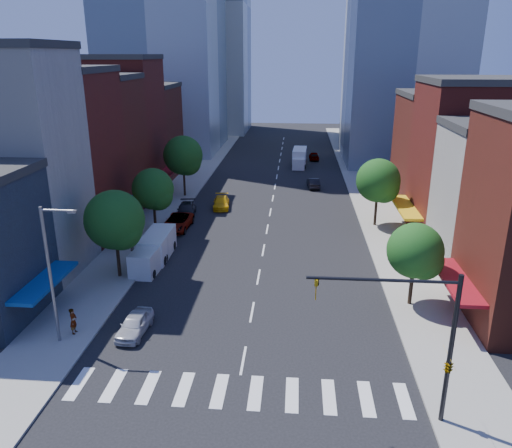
{
  "coord_description": "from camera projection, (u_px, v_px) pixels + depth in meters",
  "views": [
    {
      "loc": [
        2.9,
        -25.8,
        17.62
      ],
      "look_at": [
        -0.13,
        11.02,
        5.0
      ],
      "focal_mm": 35.0,
      "sensor_mm": 36.0,
      "label": 1
    }
  ],
  "objects": [
    {
      "name": "tree_left_far",
      "position": [
        184.0,
        157.0,
        63.33
      ],
      "size": [
        5.0,
        5.0,
        7.75
      ],
      "color": "black",
      "rests_on": "sidewalk_left"
    },
    {
      "name": "traffic_signal",
      "position": [
        439.0,
        350.0,
        23.89
      ],
      "size": [
        7.24,
        2.24,
        8.0
      ],
      "color": "black",
      "rests_on": "sidewalk_right"
    },
    {
      "name": "crosswalk",
      "position": [
        237.0,
        392.0,
        27.42
      ],
      "size": [
        19.0,
        3.0,
        0.01
      ],
      "primitive_type": "cube",
      "color": "silver",
      "rests_on": "ground"
    },
    {
      "name": "parked_car_front",
      "position": [
        135.0,
        324.0,
        32.99
      ],
      "size": [
        1.85,
        4.05,
        1.35
      ],
      "primitive_type": "imported",
      "rotation": [
        0.0,
        0.0,
        -0.07
      ],
      "color": "#B7B8BD",
      "rests_on": "ground"
    },
    {
      "name": "pedestrian_far",
      "position": [
        131.0,
        249.0,
        44.9
      ],
      "size": [
        0.71,
        0.86,
        1.6
      ],
      "primitive_type": "imported",
      "rotation": [
        0.0,
        0.0,
        -1.43
      ],
      "color": "#999999",
      "rests_on": "sidewalk_left"
    },
    {
      "name": "bldg_left_1",
      "position": [
        0.0,
        166.0,
        40.29
      ],
      "size": [
        12.0,
        8.0,
        18.0
      ],
      "primitive_type": "cube",
      "color": "silver",
      "rests_on": "ground"
    },
    {
      "name": "bldg_left_3",
      "position": [
        87.0,
        148.0,
        56.81
      ],
      "size": [
        12.0,
        8.0,
        15.0
      ],
      "primitive_type": "cube",
      "color": "#582016",
      "rests_on": "ground"
    },
    {
      "name": "bldg_left_5",
      "position": [
        136.0,
        133.0,
        74.1
      ],
      "size": [
        12.0,
        10.0,
        13.0
      ],
      "primitive_type": "cube",
      "color": "#582016",
      "rests_on": "ground"
    },
    {
      "name": "tree_left_mid",
      "position": [
        154.0,
        191.0,
        50.34
      ],
      "size": [
        4.2,
        4.2,
        6.65
      ],
      "color": "black",
      "rests_on": "sidewalk_left"
    },
    {
      "name": "parked_car_rear",
      "position": [
        186.0,
        210.0,
        56.95
      ],
      "size": [
        2.65,
        5.2,
        1.45
      ],
      "primitive_type": "imported",
      "rotation": [
        0.0,
        0.0,
        0.13
      ],
      "color": "black",
      "rests_on": "ground"
    },
    {
      "name": "parked_car_third",
      "position": [
        177.0,
        222.0,
        52.69
      ],
      "size": [
        2.77,
        5.59,
        1.53
      ],
      "primitive_type": "imported",
      "rotation": [
        0.0,
        0.0,
        -0.04
      ],
      "color": "#999999",
      "rests_on": "ground"
    },
    {
      "name": "taxi",
      "position": [
        221.0,
        202.0,
        60.05
      ],
      "size": [
        2.35,
        4.74,
        1.33
      ],
      "primitive_type": "imported",
      "rotation": [
        0.0,
        0.0,
        0.11
      ],
      "color": "yellow",
      "rests_on": "ground"
    },
    {
      "name": "bldg_left_2",
      "position": [
        51.0,
        158.0,
        48.63
      ],
      "size": [
        12.0,
        9.0,
        16.0
      ],
      "primitive_type": "cube",
      "color": "maroon",
      "rests_on": "ground"
    },
    {
      "name": "sidewalk_left",
      "position": [
        184.0,
        188.0,
        68.92
      ],
      "size": [
        5.0,
        120.0,
        0.15
      ],
      "primitive_type": "cube",
      "color": "gray",
      "rests_on": "ground"
    },
    {
      "name": "traffic_car_oncoming",
      "position": [
        313.0,
        183.0,
        69.07
      ],
      "size": [
        1.84,
        4.23,
        1.35
      ],
      "primitive_type": "imported",
      "rotation": [
        0.0,
        0.0,
        3.24
      ],
      "color": "black",
      "rests_on": "ground"
    },
    {
      "name": "pedestrian_near",
      "position": [
        73.0,
        321.0,
        32.67
      ],
      "size": [
        0.44,
        0.66,
        1.78
      ],
      "primitive_type": "imported",
      "rotation": [
        0.0,
        0.0,
        1.6
      ],
      "color": "#999999",
      "rests_on": "sidewalk_left"
    },
    {
      "name": "parked_car_second",
      "position": [
        164.0,
        242.0,
        47.46
      ],
      "size": [
        1.61,
        4.07,
        1.32
      ],
      "primitive_type": "imported",
      "rotation": [
        0.0,
        0.0,
        0.05
      ],
      "color": "black",
      "rests_on": "ground"
    },
    {
      "name": "tree_left_near",
      "position": [
        116.0,
        222.0,
        39.86
      ],
      "size": [
        4.8,
        4.8,
        7.3
      ],
      "color": "black",
      "rests_on": "sidewalk_left"
    },
    {
      "name": "bldg_right_2",
      "position": [
        481.0,
        163.0,
        48.83
      ],
      "size": [
        12.0,
        10.0,
        15.0
      ],
      "primitive_type": "cube",
      "color": "maroon",
      "rests_on": "ground"
    },
    {
      "name": "tree_right_far",
      "position": [
        380.0,
        182.0,
        52.23
      ],
      "size": [
        4.6,
        4.6,
        7.2
      ],
      "color": "black",
      "rests_on": "sidewalk_right"
    },
    {
      "name": "bldg_right_3",
      "position": [
        451.0,
        154.0,
        58.59
      ],
      "size": [
        12.0,
        10.0,
        13.0
      ],
      "primitive_type": "cube",
      "color": "#582016",
      "rests_on": "ground"
    },
    {
      "name": "traffic_car_far",
      "position": [
        314.0,
        156.0,
        87.31
      ],
      "size": [
        1.74,
        4.09,
        1.38
      ],
      "primitive_type": "imported",
      "rotation": [
        0.0,
        0.0,
        3.17
      ],
      "color": "#999999",
      "rests_on": "ground"
    },
    {
      "name": "cargo_van_near",
      "position": [
        148.0,
        259.0,
        42.61
      ],
      "size": [
        2.24,
        5.06,
        2.11
      ],
      "rotation": [
        0.0,
        0.0,
        -0.05
      ],
      "color": "silver",
      "rests_on": "ground"
    },
    {
      "name": "ground",
      "position": [
        243.0,
        360.0,
        30.25
      ],
      "size": [
        220.0,
        220.0,
        0.0
      ],
      "primitive_type": "plane",
      "color": "black",
      "rests_on": "ground"
    },
    {
      "name": "cargo_van_far",
      "position": [
        157.0,
        245.0,
        45.28
      ],
      "size": [
        2.27,
        5.46,
        2.32
      ],
      "rotation": [
        0.0,
        0.0,
        0.01
      ],
      "color": "white",
      "rests_on": "ground"
    },
    {
      "name": "sidewalk_right",
      "position": [
        367.0,
        192.0,
        66.98
      ],
      "size": [
        5.0,
        120.0,
        0.15
      ],
      "primitive_type": "cube",
      "color": "gray",
      "rests_on": "ground"
    },
    {
      "name": "bldg_left_4",
      "position": [
        112.0,
        128.0,
        64.5
      ],
      "size": [
        12.0,
        9.0,
        17.0
      ],
      "primitive_type": "cube",
      "color": "maroon",
      "rests_on": "ground"
    },
    {
      "name": "box_truck",
      "position": [
        299.0,
        158.0,
        82.07
      ],
      "size": [
        2.46,
        7.16,
        2.85
      ],
      "rotation": [
        0.0,
        0.0,
        -0.05
      ],
      "color": "silver",
      "rests_on": "ground"
    },
    {
      "name": "streetlight",
      "position": [
        52.0,
        267.0,
        30.4
      ],
      "size": [
        2.25,
        0.25,
        9.0
      ],
      "color": "slate",
      "rests_on": "sidewalk_left"
    },
    {
      "name": "tower_far_w",
      "position": [
        207.0,
        5.0,
        112.19
      ],
      "size": [
        18.0,
        18.0,
        56.0
      ],
      "primitive_type": "cube",
      "color": "#9EA5AD",
      "rests_on": "ground"
    },
    {
      "name": "tree_right_near",
      "position": [
        417.0,
        253.0,
        35.47
      ],
      "size": [
        4.0,
        4.0,
        6.2
      ],
      "color": "black",
      "rests_on": "sidewalk_right"
    }
  ]
}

